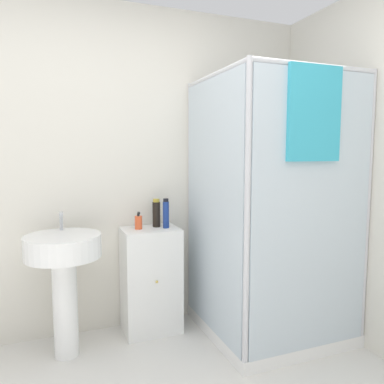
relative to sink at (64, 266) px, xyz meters
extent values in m
cube|color=silver|center=(0.31, 0.34, 0.62)|extent=(6.40, 0.06, 2.50)
cube|color=white|center=(1.49, -0.18, -0.58)|extent=(0.98, 0.98, 0.09)
cylinder|color=silver|center=(1.96, 0.29, 0.34)|extent=(0.04, 0.04, 1.93)
cylinder|color=silver|center=(1.02, 0.29, 0.34)|extent=(0.04, 0.04, 1.93)
cylinder|color=silver|center=(1.96, -0.65, 0.34)|extent=(0.04, 0.04, 1.93)
cylinder|color=silver|center=(1.02, -0.65, 0.34)|extent=(0.04, 0.04, 1.93)
cylinder|color=silver|center=(1.49, -0.65, 1.29)|extent=(0.94, 0.04, 0.04)
cylinder|color=silver|center=(1.49, 0.29, 1.29)|extent=(0.94, 0.04, 0.04)
cylinder|color=silver|center=(1.02, -0.18, 1.29)|extent=(0.04, 0.94, 0.04)
cylinder|color=silver|center=(1.96, -0.18, 1.29)|extent=(0.04, 0.94, 0.04)
cube|color=silver|center=(1.49, -0.66, 0.37)|extent=(0.91, 0.01, 1.81)
cube|color=silver|center=(1.01, -0.18, 0.37)|extent=(0.01, 0.91, 1.81)
cylinder|color=#B7BABF|center=(1.73, 0.23, 0.19)|extent=(0.02, 0.02, 1.45)
cylinder|color=#B7BABF|center=(1.73, 0.18, 0.93)|extent=(0.07, 0.07, 0.04)
cube|color=#38ADC6|center=(1.46, -0.68, 0.99)|extent=(0.38, 0.03, 0.58)
cube|color=white|center=(0.64, 0.14, -0.22)|extent=(0.43, 0.32, 0.81)
sphere|color=gold|center=(0.64, -0.03, -0.18)|extent=(0.02, 0.02, 0.02)
cylinder|color=white|center=(0.00, 0.00, -0.28)|extent=(0.16, 0.16, 0.69)
cylinder|color=white|center=(0.00, 0.00, 0.14)|extent=(0.50, 0.50, 0.15)
cylinder|color=#B7BABF|center=(0.00, 0.17, 0.28)|extent=(0.02, 0.02, 0.13)
cube|color=#B7BABF|center=(0.00, 0.14, 0.33)|extent=(0.02, 0.07, 0.02)
cylinder|color=#E5562D|center=(0.55, 0.15, 0.23)|extent=(0.05, 0.05, 0.10)
cylinder|color=black|center=(0.55, 0.15, 0.29)|extent=(0.02, 0.02, 0.02)
cube|color=black|center=(0.55, 0.14, 0.31)|extent=(0.01, 0.03, 0.01)
cylinder|color=black|center=(0.70, 0.19, 0.28)|extent=(0.06, 0.06, 0.19)
cylinder|color=gold|center=(0.70, 0.19, 0.39)|extent=(0.05, 0.05, 0.02)
cylinder|color=navy|center=(0.75, 0.12, 0.28)|extent=(0.05, 0.05, 0.20)
cylinder|color=black|center=(0.75, 0.12, 0.40)|extent=(0.04, 0.04, 0.02)
camera|label=1|loc=(-0.09, -2.58, 0.76)|focal=35.00mm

